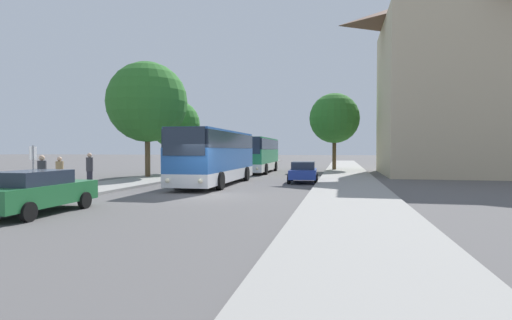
{
  "coord_description": "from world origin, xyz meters",
  "views": [
    {
      "loc": [
        6.5,
        -18.26,
        2.22
      ],
      "look_at": [
        0.16,
        11.54,
        1.44
      ],
      "focal_mm": 28.0,
      "sensor_mm": 36.0,
      "label": 1
    }
  ],
  "objects_px": {
    "bus_middle": "(258,154)",
    "bus_stop_sign": "(33,164)",
    "tree_left_near": "(175,125)",
    "tree_left_far": "(147,102)",
    "pedestrian_waiting_far": "(90,170)",
    "parked_car_right_near": "(303,172)",
    "pedestrian_waiting_near": "(42,176)",
    "tree_right_near": "(334,118)",
    "bus_front": "(216,156)",
    "parked_car_left_curb": "(35,191)",
    "pedestrian_walking_back": "(60,174)"
  },
  "relations": [
    {
      "from": "pedestrian_waiting_far",
      "to": "parked_car_left_curb",
      "type": "bearing_deg",
      "value": 152.02
    },
    {
      "from": "parked_car_left_curb",
      "to": "pedestrian_waiting_near",
      "type": "relative_size",
      "value": 2.55
    },
    {
      "from": "parked_car_right_near",
      "to": "pedestrian_waiting_near",
      "type": "bearing_deg",
      "value": 47.29
    },
    {
      "from": "parked_car_left_curb",
      "to": "parked_car_right_near",
      "type": "bearing_deg",
      "value": 61.16
    },
    {
      "from": "parked_car_left_curb",
      "to": "pedestrian_walking_back",
      "type": "bearing_deg",
      "value": 119.63
    },
    {
      "from": "parked_car_right_near",
      "to": "tree_left_near",
      "type": "distance_m",
      "value": 13.81
    },
    {
      "from": "bus_stop_sign",
      "to": "tree_left_near",
      "type": "height_order",
      "value": "tree_left_near"
    },
    {
      "from": "bus_stop_sign",
      "to": "pedestrian_waiting_far",
      "type": "distance_m",
      "value": 3.76
    },
    {
      "from": "bus_middle",
      "to": "pedestrian_waiting_near",
      "type": "relative_size",
      "value": 5.93
    },
    {
      "from": "tree_right_near",
      "to": "bus_middle",
      "type": "bearing_deg",
      "value": -147.47
    },
    {
      "from": "pedestrian_waiting_near",
      "to": "bus_middle",
      "type": "bearing_deg",
      "value": -144.29
    },
    {
      "from": "pedestrian_walking_back",
      "to": "tree_left_near",
      "type": "xyz_separation_m",
      "value": [
        -0.81,
        15.93,
        3.43
      ]
    },
    {
      "from": "pedestrian_waiting_far",
      "to": "tree_right_near",
      "type": "distance_m",
      "value": 26.86
    },
    {
      "from": "parked_car_right_near",
      "to": "pedestrian_waiting_near",
      "type": "xyz_separation_m",
      "value": [
        -10.17,
        -12.09,
        0.35
      ]
    },
    {
      "from": "parked_car_right_near",
      "to": "tree_left_far",
      "type": "xyz_separation_m",
      "value": [
        -12.09,
        1.28,
        5.13
      ]
    },
    {
      "from": "bus_middle",
      "to": "bus_stop_sign",
      "type": "height_order",
      "value": "bus_middle"
    },
    {
      "from": "bus_front",
      "to": "tree_right_near",
      "type": "distance_m",
      "value": 19.92
    },
    {
      "from": "bus_front",
      "to": "pedestrian_waiting_far",
      "type": "height_order",
      "value": "bus_front"
    },
    {
      "from": "bus_middle",
      "to": "tree_left_far",
      "type": "height_order",
      "value": "tree_left_far"
    },
    {
      "from": "bus_front",
      "to": "tree_left_far",
      "type": "relative_size",
      "value": 1.28
    },
    {
      "from": "pedestrian_waiting_far",
      "to": "bus_middle",
      "type": "bearing_deg",
      "value": -66.72
    },
    {
      "from": "tree_left_near",
      "to": "pedestrian_waiting_far",
      "type": "bearing_deg",
      "value": -86.06
    },
    {
      "from": "tree_left_near",
      "to": "tree_left_far",
      "type": "height_order",
      "value": "tree_left_far"
    },
    {
      "from": "bus_front",
      "to": "tree_right_near",
      "type": "height_order",
      "value": "tree_right_near"
    },
    {
      "from": "pedestrian_walking_back",
      "to": "tree_left_near",
      "type": "relative_size",
      "value": 0.27
    },
    {
      "from": "bus_middle",
      "to": "parked_car_left_curb",
      "type": "xyz_separation_m",
      "value": [
        -2.46,
        -26.15,
        -1.0
      ]
    },
    {
      "from": "parked_car_left_curb",
      "to": "pedestrian_waiting_far",
      "type": "xyz_separation_m",
      "value": [
        -3.06,
        7.49,
        0.33
      ]
    },
    {
      "from": "parked_car_right_near",
      "to": "pedestrian_walking_back",
      "type": "xyz_separation_m",
      "value": [
        -11.04,
        -9.89,
        0.29
      ]
    },
    {
      "from": "bus_front",
      "to": "pedestrian_waiting_near",
      "type": "relative_size",
      "value": 6.13
    },
    {
      "from": "pedestrian_walking_back",
      "to": "parked_car_right_near",
      "type": "bearing_deg",
      "value": 146.13
    },
    {
      "from": "parked_car_left_curb",
      "to": "tree_right_near",
      "type": "relative_size",
      "value": 0.59
    },
    {
      "from": "bus_front",
      "to": "parked_car_left_curb",
      "type": "relative_size",
      "value": 2.41
    },
    {
      "from": "parked_car_left_curb",
      "to": "parked_car_right_near",
      "type": "distance_m",
      "value": 17.09
    },
    {
      "from": "tree_left_near",
      "to": "tree_left_far",
      "type": "distance_m",
      "value": 4.98
    },
    {
      "from": "bus_middle",
      "to": "pedestrian_waiting_far",
      "type": "xyz_separation_m",
      "value": [
        -5.52,
        -18.66,
        -0.67
      ]
    },
    {
      "from": "bus_stop_sign",
      "to": "pedestrian_waiting_near",
      "type": "height_order",
      "value": "bus_stop_sign"
    },
    {
      "from": "parked_car_left_curb",
      "to": "tree_left_far",
      "type": "distance_m",
      "value": 17.75
    },
    {
      "from": "bus_stop_sign",
      "to": "tree_left_far",
      "type": "height_order",
      "value": "tree_left_far"
    },
    {
      "from": "parked_car_left_curb",
      "to": "bus_front",
      "type": "bearing_deg",
      "value": 77.09
    },
    {
      "from": "pedestrian_walking_back",
      "to": "pedestrian_waiting_far",
      "type": "bearing_deg",
      "value": -169.34
    },
    {
      "from": "pedestrian_waiting_near",
      "to": "tree_right_near",
      "type": "height_order",
      "value": "tree_right_near"
    },
    {
      "from": "pedestrian_walking_back",
      "to": "bus_middle",
      "type": "bearing_deg",
      "value": 179.09
    },
    {
      "from": "parked_car_right_near",
      "to": "pedestrian_waiting_far",
      "type": "height_order",
      "value": "pedestrian_waiting_far"
    },
    {
      "from": "parked_car_left_curb",
      "to": "pedestrian_waiting_near",
      "type": "distance_m",
      "value": 3.89
    },
    {
      "from": "pedestrian_waiting_near",
      "to": "tree_left_near",
      "type": "relative_size",
      "value": 0.28
    },
    {
      "from": "tree_left_far",
      "to": "tree_left_near",
      "type": "bearing_deg",
      "value": 87.14
    },
    {
      "from": "parked_car_right_near",
      "to": "pedestrian_walking_back",
      "type": "bearing_deg",
      "value": 39.2
    },
    {
      "from": "bus_stop_sign",
      "to": "pedestrian_waiting_far",
      "type": "xyz_separation_m",
      "value": [
        0.3,
        3.72,
        -0.45
      ]
    },
    {
      "from": "tree_left_near",
      "to": "tree_left_far",
      "type": "relative_size",
      "value": 0.74
    },
    {
      "from": "bus_front",
      "to": "tree_left_near",
      "type": "height_order",
      "value": "tree_left_near"
    }
  ]
}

